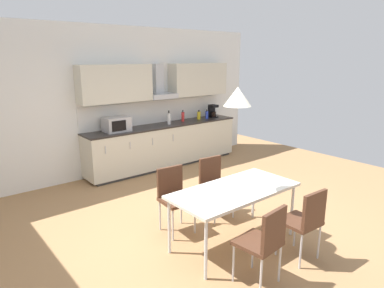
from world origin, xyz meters
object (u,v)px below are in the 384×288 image
Objects in this scene: coffee_maker at (213,111)px; bottle_yellow at (199,115)px; bottle_white at (169,118)px; microwave at (117,124)px; bottle_red at (183,117)px; pendant_lamp at (238,97)px; chair_near_right at (306,218)px; bottle_blue at (207,115)px; chair_near_left at (265,238)px; chair_far_left at (174,193)px; dining_table at (234,192)px; chair_far_right at (214,181)px.

bottle_yellow is (-0.43, -0.00, -0.06)m from coffee_maker.
bottle_white is at bearing -177.22° from coffee_maker.
microwave is 1.60× the size of coffee_maker.
bottle_red is 0.78× the size of pendant_lamp.
microwave is at bearing 94.10° from chair_near_right.
bottle_red is 1.18× the size of bottle_blue.
microwave is at bearing -179.36° from bottle_yellow.
chair_near_left and chair_far_left have the same top height.
bottle_white is at bearing 68.01° from dining_table.
chair_near_right is 0.72m from chair_near_left.
microwave is at bearing 83.73° from chair_near_left.
microwave is at bearing -179.40° from coffee_maker.
dining_table is (-1.72, -3.24, -0.33)m from bottle_red.
coffee_maker is 4.60m from chair_near_right.
chair_far_left is (-2.07, -2.48, -0.48)m from bottle_red.
chair_near_left is 1.00× the size of chair_far_right.
bottle_yellow is (2.08, 0.02, -0.05)m from microwave.
bottle_red is (0.44, 0.09, -0.02)m from bottle_white.
coffee_maker reaches higher than chair_near_right.
coffee_maker is 1.42× the size of bottle_blue.
bottle_white reaches higher than bottle_red.
bottle_yellow is at bearing -3.37° from bottle_red.
bottle_white is 4.28m from chair_near_left.
coffee_maker is 3.87m from chair_far_left.
chair_near_right is (-1.99, -3.93, -0.47)m from bottle_blue.
dining_table is (-0.08, -3.19, -0.36)m from microwave.
dining_table is at bearing -64.99° from chair_far_left.
chair_far_left is 1.57m from pendant_lamp.
bottle_blue is (0.64, -0.08, -0.02)m from bottle_red.
coffee_maker is 4.99m from chair_near_left.
chair_near_left is at bearing -115.00° from pendant_lamp.
coffee_maker is 4.15m from dining_table.
coffee_maker reaches higher than bottle_white.
bottle_yellow is at bearing 57.71° from chair_near_left.
coffee_maker is at bearing 47.93° from chair_far_right.
bottle_white is at bearing -1.79° from microwave.
coffee_maker is 1.31m from bottle_white.
chair_near_left is 1.00× the size of chair_far_left.
microwave reaches higher than bottle_red.
pendant_lamp is at bearing 65.00° from chair_near_left.
bottle_red is (-0.87, 0.02, -0.04)m from coffee_maker.
chair_far_right is 2.72× the size of pendant_lamp.
microwave is at bearing 179.16° from bottle_blue.
microwave reaches higher than bottle_blue.
pendant_lamp is (-2.59, -3.22, 0.80)m from coffee_maker.
coffee_maker is at bearing -1.50° from bottle_red.
chair_far_right is (-0.90, -2.39, -0.50)m from bottle_white.
dining_table is 1.87× the size of chair_near_left.
chair_far_right is (-1.98, -2.39, -0.47)m from bottle_blue.
bottle_blue is 1.00× the size of bottle_yellow.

